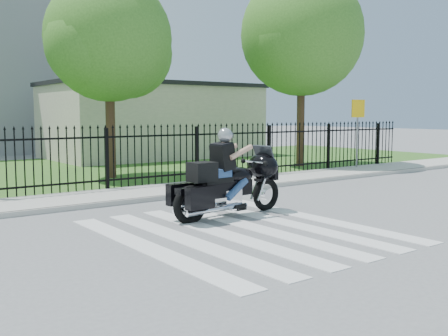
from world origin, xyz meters
TOP-DOWN VIEW (x-y plane):
  - ground at (0.00, 0.00)m, footprint 120.00×120.00m
  - crosswalk at (0.00, 0.00)m, footprint 5.00×5.50m
  - sidewalk at (0.00, 5.00)m, footprint 40.00×2.00m
  - curb at (0.00, 4.00)m, footprint 40.00×0.12m
  - grass_strip at (0.00, 12.00)m, footprint 40.00×12.00m
  - iron_fence at (0.00, 6.00)m, footprint 26.00×0.04m
  - tree_mid at (1.50, 9.00)m, footprint 4.20×4.20m
  - tree_right at (9.50, 8.00)m, footprint 5.00×5.00m
  - building_low at (7.00, 16.00)m, footprint 10.00×6.00m
  - building_low_roof at (7.00, 16.00)m, footprint 10.20×6.20m
  - motorcycle_rider at (0.64, 1.31)m, footprint 2.94×0.99m
  - traffic_sign at (10.29, 5.69)m, footprint 0.56×0.21m

SIDE VIEW (x-z plane):
  - ground at x=0.00m, z-range 0.00..0.00m
  - crosswalk at x=0.00m, z-range 0.00..0.01m
  - grass_strip at x=0.00m, z-range 0.00..0.02m
  - sidewalk at x=0.00m, z-range 0.00..0.12m
  - curb at x=0.00m, z-range 0.00..0.12m
  - motorcycle_rider at x=0.64m, z-range -0.18..1.77m
  - iron_fence at x=0.00m, z-range 0.00..1.80m
  - building_low at x=7.00m, z-range 0.00..3.50m
  - traffic_sign at x=10.29m, z-range 0.68..3.28m
  - building_low_roof at x=7.00m, z-range 3.50..3.70m
  - tree_mid at x=1.50m, z-range 1.28..8.06m
  - tree_right at x=9.50m, z-range 1.44..9.34m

